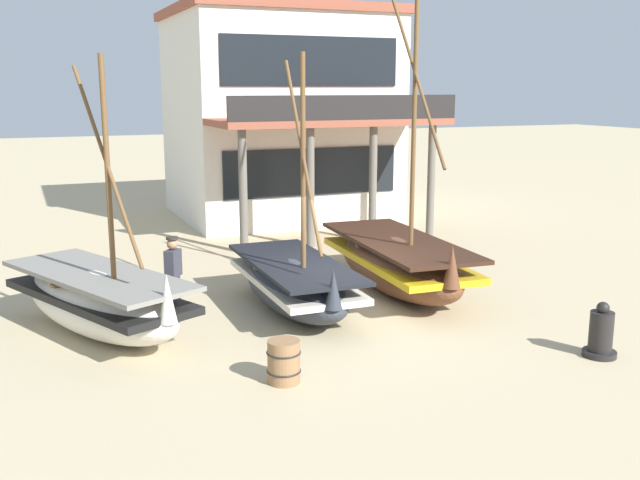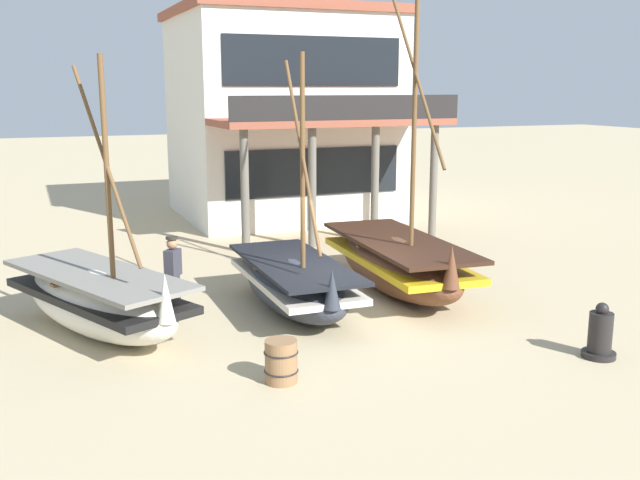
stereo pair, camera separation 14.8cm
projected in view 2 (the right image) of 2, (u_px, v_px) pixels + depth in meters
The scene contains 8 objects.
ground_plane at pixel (338, 316), 14.91m from camera, with size 120.00×120.00×0.00m, color tan.
fishing_boat_near_left at pixel (99, 300), 13.69m from camera, with size 3.33×4.83×5.19m.
fishing_boat_centre_large at pixel (399, 263), 16.52m from camera, with size 2.18×5.27×6.81m.
fishing_boat_far_right at pixel (295, 283), 15.15m from camera, with size 1.77×4.46×5.28m.
fisherman_by_hull at pixel (173, 278), 14.65m from camera, with size 0.40×0.42×1.68m.
capstan_winch at pixel (600, 335), 12.54m from camera, with size 0.58×0.58×0.99m.
wooden_barrel at pixel (281, 361), 11.48m from camera, with size 0.56×0.56×0.70m.
harbor_building_main at pixel (282, 115), 25.95m from camera, with size 7.39×9.35×7.30m.
Camera 2 is at (-5.73, -13.07, 4.62)m, focal length 40.57 mm.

